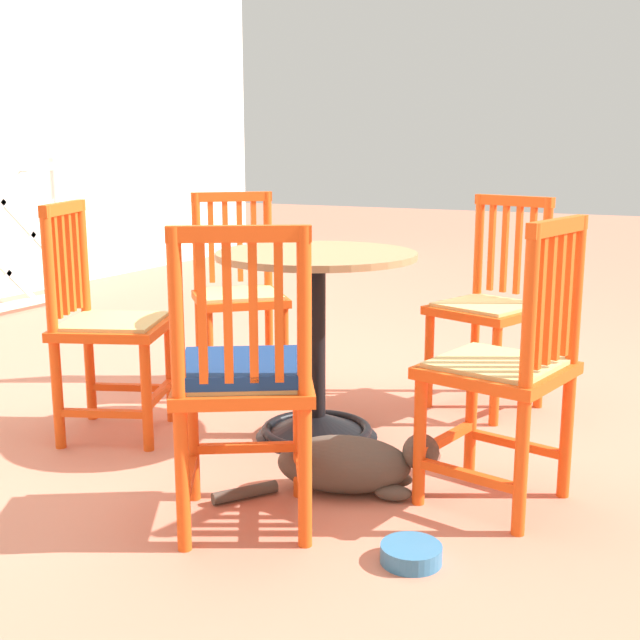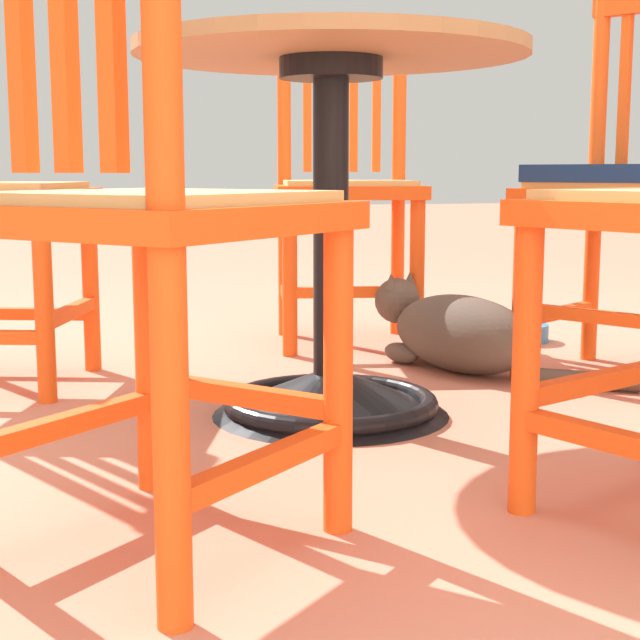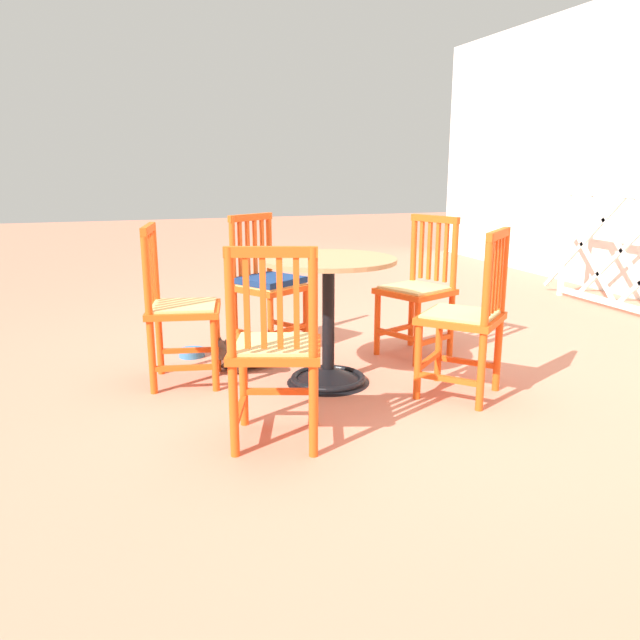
{
  "view_description": "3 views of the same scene",
  "coord_description": "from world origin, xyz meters",
  "views": [
    {
      "loc": [
        -2.78,
        -1.44,
        1.1
      ],
      "look_at": [
        -0.05,
        -0.05,
        0.46
      ],
      "focal_mm": 45.4,
      "sensor_mm": 36.0,
      "label": 1
    },
    {
      "loc": [
        0.44,
        1.8,
        0.49
      ],
      "look_at": [
        -0.03,
        0.07,
        0.21
      ],
      "focal_mm": 54.59,
      "sensor_mm": 36.0,
      "label": 2
    },
    {
      "loc": [
        3.16,
        -1.19,
        1.23
      ],
      "look_at": [
        0.09,
        -0.16,
        0.42
      ],
      "focal_mm": 35.12,
      "sensor_mm": 36.0,
      "label": 3
    }
  ],
  "objects": [
    {
      "name": "cafe_table",
      "position": [
        -0.09,
        -0.05,
        0.28
      ],
      "size": [
        0.76,
        0.76,
        0.73
      ],
      "color": "black",
      "rests_on": "ground_plane"
    },
    {
      "name": "ground_plane",
      "position": [
        0.0,
        0.0,
        0.0
      ],
      "size": [
        24.0,
        24.0,
        0.0
      ],
      "primitive_type": "plane",
      "color": "#C6755B"
    },
    {
      "name": "orange_chair_facing_out",
      "position": [
        0.34,
        0.58,
        0.43
      ],
      "size": [
        0.57,
        0.57,
        0.91
      ],
      "color": "#E04C14",
      "rests_on": "ground_plane"
    },
    {
      "name": "pet_water_bowl",
      "position": [
        -0.86,
        -0.74,
        0.03
      ],
      "size": [
        0.17,
        0.17,
        0.05
      ],
      "primitive_type": "cylinder",
      "color": "teal",
      "rests_on": "ground_plane"
    },
    {
      "name": "orange_chair_at_corner",
      "position": [
        -0.87,
        -0.21,
        0.45
      ],
      "size": [
        0.55,
        0.55,
        0.91
      ],
      "color": "#E04C14",
      "rests_on": "ground_plane"
    },
    {
      "name": "orange_chair_near_fence",
      "position": [
        -0.43,
        0.69,
        0.43
      ],
      "size": [
        0.52,
        0.52,
        0.91
      ],
      "color": "#E04C14",
      "rests_on": "ground_plane"
    },
    {
      "name": "tabby_cat",
      "position": [
        -0.51,
        -0.41,
        0.1
      ],
      "size": [
        0.47,
        0.64,
        0.23
      ],
      "color": "#4C4238",
      "rests_on": "ground_plane"
    },
    {
      "name": "orange_chair_by_planter",
      "position": [
        -0.37,
        -0.85,
        0.43
      ],
      "size": [
        0.47,
        0.47,
        0.91
      ],
      "color": "#E04C14",
      "rests_on": "ground_plane"
    },
    {
      "name": "orange_chair_tucked_in",
      "position": [
        0.6,
        -0.54,
        0.43
      ],
      "size": [
        0.51,
        0.51,
        0.91
      ],
      "color": "#E04C14",
      "rests_on": "ground_plane"
    }
  ]
}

